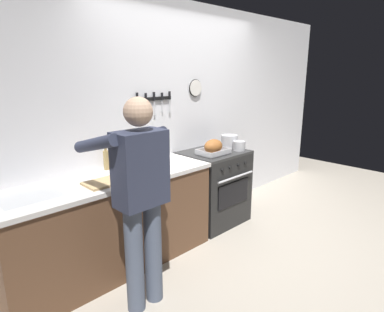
{
  "coord_description": "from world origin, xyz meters",
  "views": [
    {
      "loc": [
        -2.64,
        -1.54,
        1.82
      ],
      "look_at": [
        -0.28,
        0.85,
        0.96
      ],
      "focal_mm": 30.67,
      "sensor_mm": 36.0,
      "label": 1
    }
  ],
  "objects": [
    {
      "name": "bottle_olive_oil",
      "position": [
        -0.61,
        1.03,
        1.03
      ],
      "size": [
        0.07,
        0.07,
        0.31
      ],
      "color": "#385623",
      "rests_on": "counter_block"
    },
    {
      "name": "stock_pot",
      "position": [
        0.5,
        0.98,
        0.98
      ],
      "size": [
        0.21,
        0.21,
        0.16
      ],
      "color": "#B7B7BC",
      "rests_on": "stove"
    },
    {
      "name": "stove",
      "position": [
        0.22,
        0.99,
        0.45
      ],
      "size": [
        0.76,
        0.67,
        0.9
      ],
      "color": "black",
      "rests_on": "ground"
    },
    {
      "name": "saucepan",
      "position": [
        0.49,
        0.82,
        0.96
      ],
      "size": [
        0.15,
        0.15,
        0.11
      ],
      "color": "#B7B7BC",
      "rests_on": "stove"
    },
    {
      "name": "wall_back",
      "position": [
        0.0,
        1.35,
        1.3
      ],
      "size": [
        6.0,
        0.13,
        2.6
      ],
      "color": "silver",
      "rests_on": "ground"
    },
    {
      "name": "bottle_cooking_oil",
      "position": [
        -0.48,
        1.05,
        1.01
      ],
      "size": [
        0.07,
        0.07,
        0.26
      ],
      "color": "gold",
      "rests_on": "counter_block"
    },
    {
      "name": "ground_plane",
      "position": [
        0.0,
        0.0,
        0.0
      ],
      "size": [
        8.0,
        8.0,
        0.0
      ],
      "primitive_type": "plane",
      "color": "#A89E8E"
    },
    {
      "name": "bottle_vinegar",
      "position": [
        -1.08,
        1.22,
        1.0
      ],
      "size": [
        0.06,
        0.06,
        0.24
      ],
      "color": "#997F4C",
      "rests_on": "counter_block"
    },
    {
      "name": "bottle_soy_sauce",
      "position": [
        -0.76,
        1.2,
        0.98
      ],
      "size": [
        0.06,
        0.06,
        0.19
      ],
      "color": "black",
      "rests_on": "counter_block"
    },
    {
      "name": "cutting_board",
      "position": [
        -1.3,
        0.87,
        0.91
      ],
      "size": [
        0.36,
        0.24,
        0.02
      ],
      "primitive_type": "cube",
      "color": "tan",
      "rests_on": "counter_block"
    },
    {
      "name": "counter_block",
      "position": [
        -1.21,
        0.99,
        0.46
      ],
      "size": [
        2.03,
        0.65,
        0.9
      ],
      "color": "brown",
      "rests_on": "ground"
    },
    {
      "name": "roasting_pan",
      "position": [
        0.11,
        0.9,
        0.98
      ],
      "size": [
        0.35,
        0.26,
        0.18
      ],
      "color": "#B7B7BC",
      "rests_on": "stove"
    },
    {
      "name": "bottle_dish_soap",
      "position": [
        -0.57,
        1.23,
        1.0
      ],
      "size": [
        0.07,
        0.07,
        0.25
      ],
      "color": "#338CCC",
      "rests_on": "counter_block"
    },
    {
      "name": "bottle_hot_sauce",
      "position": [
        -0.95,
        1.11,
        0.96
      ],
      "size": [
        0.05,
        0.05,
        0.16
      ],
      "color": "red",
      "rests_on": "counter_block"
    },
    {
      "name": "person_cook",
      "position": [
        -1.3,
        0.37,
        0.95
      ],
      "size": [
        0.51,
        0.63,
        1.66
      ],
      "rotation": [
        0.0,
        0.0,
        1.4
      ],
      "color": "#4C566B",
      "rests_on": "ground"
    }
  ]
}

